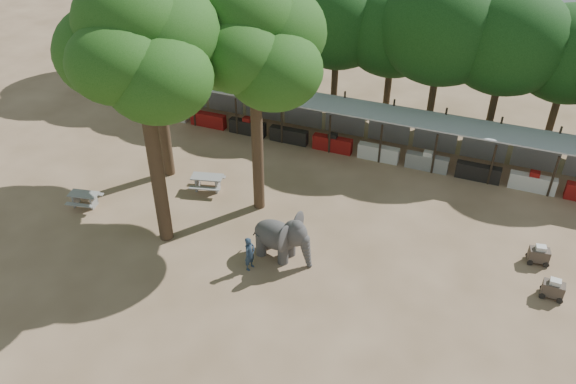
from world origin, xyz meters
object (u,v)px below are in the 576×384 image
at_px(yard_tree_center, 138,47).
at_px(cart_front, 553,289).
at_px(yard_tree_left, 150,27).
at_px(picnic_table_far, 207,181).
at_px(elephant, 282,237).
at_px(picnic_table_near, 84,198).
at_px(cart_back, 539,254).
at_px(yard_tree_back, 253,42).
at_px(handler, 250,254).

height_order(yard_tree_center, cart_front, yard_tree_center).
relative_size(yard_tree_left, yard_tree_center, 0.92).
height_order(yard_tree_center, picnic_table_far, yard_tree_center).
relative_size(elephant, cart_front, 3.12).
height_order(yard_tree_left, elephant, yard_tree_left).
xyz_separation_m(yard_tree_center, elephant, (5.77, 0.61, -8.08)).
distance_m(yard_tree_left, picnic_table_far, 8.24).
height_order(elephant, picnic_table_near, elephant).
height_order(picnic_table_near, cart_front, cart_front).
distance_m(picnic_table_near, picnic_table_far, 6.29).
xyz_separation_m(elephant, cart_back, (10.71, 3.99, -0.68)).
height_order(yard_tree_back, cart_front, yard_tree_back).
bearing_deg(cart_front, picnic_table_near, -172.53).
distance_m(yard_tree_center, picnic_table_far, 9.62).
bearing_deg(yard_tree_back, cart_back, 2.53).
bearing_deg(handler, elephant, -26.18).
xyz_separation_m(yard_tree_left, yard_tree_center, (3.00, -5.00, 1.01)).
relative_size(handler, picnic_table_far, 0.83).
bearing_deg(picnic_table_near, cart_back, -0.28).
height_order(yard_tree_left, picnic_table_near, yard_tree_left).
bearing_deg(picnic_table_far, elephant, -45.83).
relative_size(elephant, picnic_table_near, 1.76).
bearing_deg(picnic_table_far, picnic_table_near, -158.15).
distance_m(yard_tree_back, picnic_table_near, 11.98).
xyz_separation_m(yard_tree_center, cart_front, (17.10, 2.50, -8.75)).
distance_m(yard_tree_back, cart_back, 15.73).
height_order(elephant, cart_back, elephant).
xyz_separation_m(yard_tree_left, yard_tree_back, (6.00, -1.00, 0.34)).
bearing_deg(handler, yard_tree_back, 32.91).
xyz_separation_m(handler, cart_back, (11.72, 5.26, -0.37)).
xyz_separation_m(yard_tree_left, cart_back, (19.48, -0.40, -7.75)).
relative_size(yard_tree_left, elephant, 3.66).
relative_size(yard_tree_center, cart_front, 12.49).
height_order(yard_tree_center, cart_back, yard_tree_center).
bearing_deg(picnic_table_near, handler, -17.55).
relative_size(yard_tree_back, cart_front, 11.78).
relative_size(handler, cart_front, 1.71).
height_order(yard_tree_left, handler, yard_tree_left).
height_order(handler, picnic_table_far, handler).
relative_size(yard_tree_back, handler, 6.90).
xyz_separation_m(yard_tree_back, handler, (1.76, -4.66, -7.72)).
distance_m(yard_tree_center, picnic_table_near, 10.13).
distance_m(handler, picnic_table_near, 9.96).
height_order(yard_tree_center, handler, yard_tree_center).
relative_size(yard_tree_back, picnic_table_near, 6.63).
bearing_deg(handler, cart_front, -63.41).
relative_size(yard_tree_center, picnic_table_near, 7.02).
bearing_deg(picnic_table_far, cart_front, -19.97).
height_order(handler, picnic_table_near, handler).
xyz_separation_m(elephant, picnic_table_near, (-10.90, -0.16, -0.65)).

